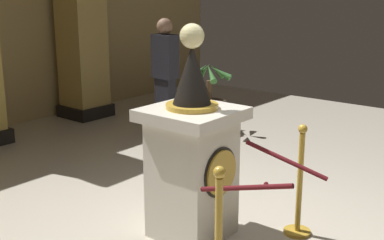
# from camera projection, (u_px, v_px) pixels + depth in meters

# --- Properties ---
(ground_plane) EXTENTS (11.59, 11.59, 0.00)m
(ground_plane) POSITION_uv_depth(u_px,v_px,m) (226.00, 238.00, 4.43)
(ground_plane) COLOR beige
(pedestal_clock) EXTENTS (0.73, 0.73, 1.84)m
(pedestal_clock) POSITION_uv_depth(u_px,v_px,m) (192.00, 157.00, 4.33)
(pedestal_clock) COLOR silver
(pedestal_clock) RESTS_ON ground_plane
(stanchion_far) EXTENTS (0.24, 0.24, 1.00)m
(stanchion_far) POSITION_uv_depth(u_px,v_px,m) (299.00, 197.00, 4.43)
(stanchion_far) COLOR gold
(stanchion_far) RESTS_ON ground_plane
(velvet_rope) EXTENTS (0.80, 0.77, 0.22)m
(velvet_rope) POSITION_uv_depth(u_px,v_px,m) (267.00, 173.00, 3.76)
(velvet_rope) COLOR #591419
(column_right) EXTENTS (0.73, 0.73, 3.70)m
(column_right) POSITION_uv_depth(u_px,v_px,m) (80.00, 6.00, 8.19)
(column_right) COLOR black
(column_right) RESTS_ON ground_plane
(potted_palm_right) EXTENTS (0.60, 0.63, 1.08)m
(potted_palm_right) POSITION_uv_depth(u_px,v_px,m) (209.00, 111.00, 7.63)
(potted_palm_right) COLOR #4C3828
(potted_palm_right) RESTS_ON ground_plane
(bystander_guest) EXTENTS (0.23, 0.37, 1.70)m
(bystander_guest) POSITION_uv_depth(u_px,v_px,m) (165.00, 74.00, 7.37)
(bystander_guest) COLOR #26262D
(bystander_guest) RESTS_ON ground_plane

